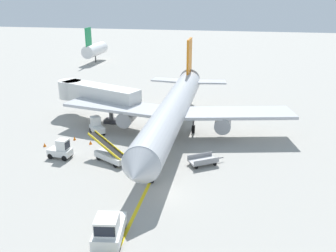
{
  "coord_description": "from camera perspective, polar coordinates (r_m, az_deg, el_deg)",
  "views": [
    {
      "loc": [
        6.22,
        -27.25,
        16.28
      ],
      "look_at": [
        -1.53,
        10.0,
        2.5
      ],
      "focal_mm": 39.06,
      "sensor_mm": 36.0,
      "label": 1
    }
  ],
  "objects": [
    {
      "name": "baggage_cart_loaded",
      "position": [
        37.13,
        5.51,
        -5.39
      ],
      "size": [
        3.58,
        2.85,
        0.94
      ],
      "color": "#A5A5A8",
      "rests_on": "ground"
    },
    {
      "name": "belt_loader_forward_hold",
      "position": [
        38.06,
        -8.94,
        -4.39
      ],
      "size": [
        4.98,
        3.51,
        2.59
      ],
      "color": "silver",
      "rests_on": "ground"
    },
    {
      "name": "ground_crew_marshaller",
      "position": [
        35.68,
        -4.52,
        -5.67
      ],
      "size": [
        0.36,
        0.24,
        1.7
      ],
      "color": "#26262D",
      "rests_on": "ground"
    },
    {
      "name": "safety_cone_nose_left",
      "position": [
        43.65,
        -18.7,
        -2.79
      ],
      "size": [
        0.36,
        0.36,
        0.44
      ],
      "primitive_type": "cone",
      "color": "orange",
      "rests_on": "ground"
    },
    {
      "name": "baggage_tug_near_wing",
      "position": [
        45.87,
        -11.09,
        -0.03
      ],
      "size": [
        2.55,
        2.67,
        2.1
      ],
      "color": "silver",
      "rests_on": "ground"
    },
    {
      "name": "safety_cone_wingtip_left",
      "position": [
        43.36,
        -2.12,
        -1.84
      ],
      "size": [
        0.36,
        0.36,
        0.44
      ],
      "primitive_type": "cone",
      "color": "orange",
      "rests_on": "ground"
    },
    {
      "name": "jet_bridge",
      "position": [
        50.75,
        -11.66,
        4.96
      ],
      "size": [
        12.97,
        7.07,
        4.85
      ],
      "color": "silver",
      "rests_on": "ground"
    },
    {
      "name": "safety_cone_wingtip_right",
      "position": [
        44.59,
        -14.39,
        -1.86
      ],
      "size": [
        0.36,
        0.36,
        0.44
      ],
      "primitive_type": "cone",
      "color": "orange",
      "rests_on": "ground"
    },
    {
      "name": "pushback_tug",
      "position": [
        26.53,
        -9.25,
        -15.58
      ],
      "size": [
        2.46,
        3.86,
        2.2
      ],
      "color": "silver",
      "rests_on": "ground"
    },
    {
      "name": "baggage_tug_by_cargo_door",
      "position": [
        39.9,
        -16.35,
        -3.57
      ],
      "size": [
        2.5,
        1.51,
        2.1
      ],
      "color": "silver",
      "rests_on": "ground"
    },
    {
      "name": "safety_cone_nose_right",
      "position": [
        42.93,
        -12.0,
        -2.52
      ],
      "size": [
        0.36,
        0.36,
        0.44
      ],
      "primitive_type": "cone",
      "color": "orange",
      "rests_on": "ground"
    },
    {
      "name": "distant_aircraft_far_left",
      "position": [
        95.23,
        -11.36,
        11.65
      ],
      "size": [
        3.0,
        10.1,
        8.8
      ],
      "color": "silver",
      "rests_on": "ground"
    },
    {
      "name": "ground_plane",
      "position": [
        32.35,
        -0.97,
        -10.31
      ],
      "size": [
        300.0,
        300.0,
        0.0
      ],
      "primitive_type": "plane",
      "color": "#9E9B93"
    },
    {
      "name": "taxi_line_yellow",
      "position": [
        36.95,
        -1.59,
        -6.24
      ],
      "size": [
        1.91,
        79.99,
        0.01
      ],
      "primitive_type": "cube",
      "rotation": [
        0.0,
        0.0,
        0.02
      ],
      "color": "yellow",
      "rests_on": "ground"
    },
    {
      "name": "airliner",
      "position": [
        43.47,
        0.94,
        2.7
      ],
      "size": [
        28.6,
        35.26,
        10.1
      ],
      "color": "#B2B5BA",
      "rests_on": "ground"
    }
  ]
}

